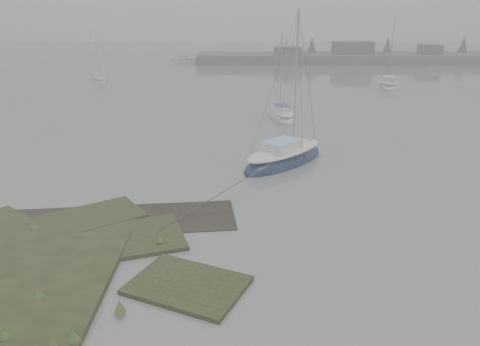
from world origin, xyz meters
name	(u,v)px	position (x,y,z in m)	size (l,w,h in m)	color
ground	(214,102)	(0.00, 30.00, 0.00)	(160.00, 160.00, 0.00)	slate
far_shoreline	(394,57)	(26.84, 61.90, 0.85)	(60.00, 8.00, 4.15)	#4C4F51
sailboat_main	(284,158)	(4.72, 11.88, 0.28)	(5.88, 6.03, 8.95)	#0D1736
sailboat_white	(281,115)	(5.62, 23.18, 0.22)	(2.20, 5.15, 7.05)	silver
sailboat_far_a	(100,80)	(-13.98, 42.33, 0.21)	(3.11, 4.95, 6.64)	silver
sailboat_far_b	(388,85)	(18.71, 38.23, 0.24)	(3.14, 5.79, 7.78)	silver
sailboat_far_c	(183,61)	(-6.43, 63.28, 0.21)	(5.16, 2.82, 6.93)	silver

